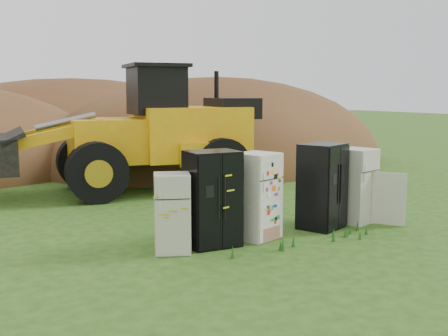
# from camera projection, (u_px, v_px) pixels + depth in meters

# --- Properties ---
(ground) EXTENTS (120.00, 120.00, 0.00)m
(ground) POSITION_uv_depth(u_px,v_px,m) (275.00, 235.00, 12.14)
(ground) COLOR #234C14
(ground) RESTS_ON ground
(fridge_leftmost) EXTENTS (0.88, 0.87, 1.54)m
(fridge_leftmost) POSITION_uv_depth(u_px,v_px,m) (172.00, 213.00, 10.78)
(fridge_leftmost) COLOR beige
(fridge_leftmost) RESTS_ON ground
(fridge_black_side) EXTENTS (1.06, 0.87, 1.92)m
(fridge_black_side) POSITION_uv_depth(u_px,v_px,m) (212.00, 199.00, 11.23)
(fridge_black_side) COLOR black
(fridge_black_side) RESTS_ON ground
(fridge_sticker) EXTENTS (1.00, 0.96, 1.82)m
(fridge_sticker) POSITION_uv_depth(u_px,v_px,m) (257.00, 196.00, 11.80)
(fridge_sticker) COLOR silver
(fridge_sticker) RESTS_ON ground
(fridge_black_right) EXTENTS (1.19, 1.10, 1.93)m
(fridge_black_right) POSITION_uv_depth(u_px,v_px,m) (322.00, 186.00, 12.68)
(fridge_black_right) COLOR black
(fridge_black_right) RESTS_ON ground
(fridge_open_door) EXTENTS (0.96, 0.92, 1.76)m
(fridge_open_door) POSITION_uv_depth(u_px,v_px,m) (356.00, 186.00, 13.26)
(fridge_open_door) COLOR beige
(fridge_open_door) RESTS_ON ground
(wheel_loader) EXTENTS (8.52, 4.53, 3.92)m
(wheel_loader) POSITION_uv_depth(u_px,v_px,m) (125.00, 129.00, 17.04)
(wheel_loader) COLOR orange
(wheel_loader) RESTS_ON ground
(dirt_mound_right) EXTENTS (15.72, 11.53, 7.42)m
(dirt_mound_right) POSITION_uv_depth(u_px,v_px,m) (219.00, 163.00, 24.39)
(dirt_mound_right) COLOR #4E2F19
(dirt_mound_right) RESTS_ON ground
(dirt_mound_back) EXTENTS (19.23, 12.82, 7.50)m
(dirt_mound_back) POSITION_uv_depth(u_px,v_px,m) (75.00, 153.00, 28.45)
(dirt_mound_back) COLOR #4E2F19
(dirt_mound_back) RESTS_ON ground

